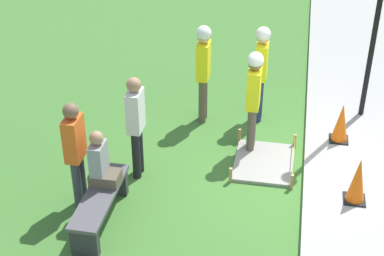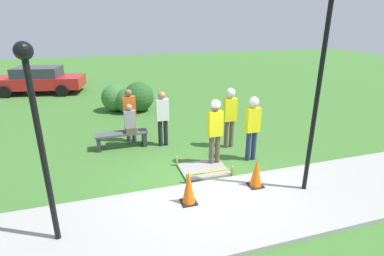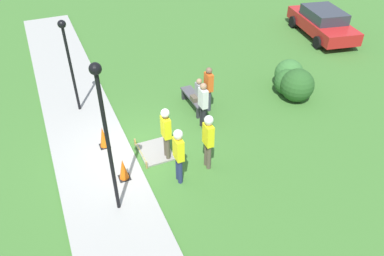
# 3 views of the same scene
# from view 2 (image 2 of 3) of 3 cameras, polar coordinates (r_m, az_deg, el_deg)

# --- Properties ---
(ground_plane) EXTENTS (60.00, 60.00, 0.00)m
(ground_plane) POSITION_cam_2_polar(r_m,az_deg,el_deg) (7.68, 2.56, -10.61)
(ground_plane) COLOR #3D702D
(sidewalk) EXTENTS (28.00, 2.51, 0.10)m
(sidewalk) POSITION_cam_2_polar(r_m,az_deg,el_deg) (6.68, 6.34, -15.42)
(sidewalk) COLOR #9E9E99
(sidewalk) RESTS_ON ground_plane
(wet_concrete_patch) EXTENTS (1.30, 1.05, 0.27)m
(wet_concrete_patch) POSITION_cam_2_polar(r_m,az_deg,el_deg) (8.29, 2.25, -7.89)
(wet_concrete_patch) COLOR gray
(wet_concrete_patch) RESTS_ON ground_plane
(traffic_cone_near_patch) EXTENTS (0.34, 0.34, 0.77)m
(traffic_cone_near_patch) POSITION_cam_2_polar(r_m,az_deg,el_deg) (6.60, -0.64, -11.25)
(traffic_cone_near_patch) COLOR black
(traffic_cone_near_patch) RESTS_ON sidewalk
(traffic_cone_far_patch) EXTENTS (0.34, 0.34, 0.73)m
(traffic_cone_far_patch) POSITION_cam_2_polar(r_m,az_deg,el_deg) (7.39, 12.16, -8.28)
(traffic_cone_far_patch) COLOR black
(traffic_cone_far_patch) RESTS_ON sidewalk
(park_bench) EXTENTS (1.63, 0.44, 0.52)m
(park_bench) POSITION_cam_2_polar(r_m,az_deg,el_deg) (9.85, -13.25, -1.70)
(park_bench) COLOR #2D2D33
(park_bench) RESTS_ON ground_plane
(person_seated_on_bench) EXTENTS (0.36, 0.44, 0.89)m
(person_seated_on_bench) POSITION_cam_2_polar(r_m,az_deg,el_deg) (9.75, -11.73, 1.36)
(person_seated_on_bench) COLOR brown
(person_seated_on_bench) RESTS_ON park_bench
(worker_supervisor) EXTENTS (0.40, 0.28, 1.95)m
(worker_supervisor) POSITION_cam_2_polar(r_m,az_deg,el_deg) (9.43, 7.21, 3.07)
(worker_supervisor) COLOR brown
(worker_supervisor) RESTS_ON ground_plane
(worker_assistant) EXTENTS (0.40, 0.28, 1.90)m
(worker_assistant) POSITION_cam_2_polar(r_m,az_deg,el_deg) (8.21, 4.42, 0.35)
(worker_assistant) COLOR brown
(worker_assistant) RESTS_ON ground_plane
(worker_trainee) EXTENTS (0.40, 0.28, 1.91)m
(worker_trainee) POSITION_cam_2_polar(r_m,az_deg,el_deg) (8.64, 11.48, 1.05)
(worker_trainee) COLOR navy
(worker_trainee) RESTS_ON ground_plane
(bystander_in_orange_shirt) EXTENTS (0.40, 0.24, 1.80)m
(bystander_in_orange_shirt) POSITION_cam_2_polar(r_m,az_deg,el_deg) (10.08, -11.77, 2.96)
(bystander_in_orange_shirt) COLOR #383D47
(bystander_in_orange_shirt) RESTS_ON ground_plane
(bystander_in_gray_shirt) EXTENTS (0.40, 0.24, 1.81)m
(bystander_in_gray_shirt) POSITION_cam_2_polar(r_m,az_deg,el_deg) (9.57, -5.66, 2.42)
(bystander_in_gray_shirt) COLOR black
(bystander_in_gray_shirt) RESTS_ON ground_plane
(lamppost_near) EXTENTS (0.28, 0.28, 4.44)m
(lamppost_near) POSITION_cam_2_polar(r_m,az_deg,el_deg) (6.86, 23.42, 10.41)
(lamppost_near) COLOR black
(lamppost_near) RESTS_ON sidewalk
(lamppost_far) EXTENTS (0.28, 0.28, 3.51)m
(lamppost_far) POSITION_cam_2_polar(r_m,az_deg,el_deg) (5.35, -27.59, 1.70)
(lamppost_far) COLOR black
(lamppost_far) RESTS_ON sidewalk
(parked_car_red) EXTENTS (4.95, 2.74, 1.46)m
(parked_car_red) POSITION_cam_2_polar(r_m,az_deg,el_deg) (18.85, -27.15, 8.18)
(parked_car_red) COLOR red
(parked_car_red) RESTS_ON ground_plane
(shrub_rounded_near) EXTENTS (1.32, 1.32, 1.32)m
(shrub_rounded_near) POSITION_cam_2_polar(r_m,az_deg,el_deg) (13.64, -10.07, 5.89)
(shrub_rounded_near) COLOR #285623
(shrub_rounded_near) RESTS_ON ground_plane
(shrub_rounded_mid) EXTENTS (1.20, 1.20, 1.20)m
(shrub_rounded_mid) POSITION_cam_2_polar(r_m,az_deg,el_deg) (13.91, -14.47, 5.58)
(shrub_rounded_mid) COLOR #387033
(shrub_rounded_mid) RESTS_ON ground_plane
(shrub_rounded_far) EXTENTS (1.07, 1.07, 1.07)m
(shrub_rounded_far) POSITION_cam_2_polar(r_m,az_deg,el_deg) (13.56, -12.25, 5.13)
(shrub_rounded_far) COLOR #2D6028
(shrub_rounded_far) RESTS_ON ground_plane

